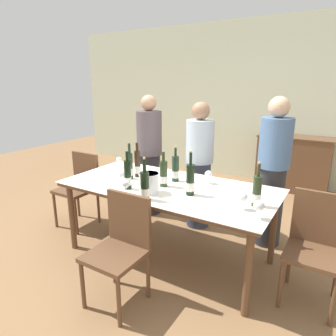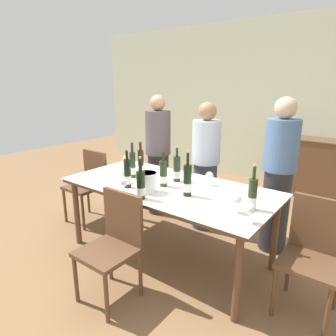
% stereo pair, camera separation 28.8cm
% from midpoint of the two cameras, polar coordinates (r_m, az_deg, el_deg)
% --- Properties ---
extents(ground_plane, '(12.00, 12.00, 0.00)m').
position_cam_midpoint_polar(ground_plane, '(3.28, -2.62, -16.22)').
color(ground_plane, olive).
extents(back_wall, '(8.00, 0.10, 2.80)m').
position_cam_midpoint_polar(back_wall, '(5.60, 15.44, 11.90)').
color(back_wall, beige).
rests_on(back_wall, ground_plane).
extents(sideboard_cabinet, '(1.15, 0.46, 0.91)m').
position_cam_midpoint_polar(sideboard_cabinet, '(5.30, 21.28, 0.78)').
color(sideboard_cabinet, brown).
rests_on(sideboard_cabinet, ground_plane).
extents(dining_table, '(2.09, 1.01, 0.77)m').
position_cam_midpoint_polar(dining_table, '(2.96, -2.80, -4.56)').
color(dining_table, brown).
rests_on(dining_table, ground_plane).
extents(ice_bucket, '(0.19, 0.19, 0.19)m').
position_cam_midpoint_polar(ice_bucket, '(2.74, -6.66, -2.80)').
color(ice_bucket, white).
rests_on(ice_bucket, dining_table).
extents(wine_bottle_0, '(0.06, 0.06, 0.38)m').
position_cam_midpoint_polar(wine_bottle_0, '(3.15, -9.90, 0.25)').
color(wine_bottle_0, '#1E3323').
rests_on(wine_bottle_0, dining_table).
extents(wine_bottle_1, '(0.07, 0.07, 0.36)m').
position_cam_midpoint_polar(wine_bottle_1, '(2.86, -10.56, -1.45)').
color(wine_bottle_1, black).
rests_on(wine_bottle_1, dining_table).
extents(wine_bottle_2, '(0.08, 0.08, 0.41)m').
position_cam_midpoint_polar(wine_bottle_2, '(2.66, 1.18, -2.45)').
color(wine_bottle_2, black).
rests_on(wine_bottle_2, dining_table).
extents(wine_bottle_3, '(0.07, 0.07, 0.37)m').
position_cam_midpoint_polar(wine_bottle_3, '(2.49, 13.42, -4.48)').
color(wine_bottle_3, '#28381E').
rests_on(wine_bottle_3, dining_table).
extents(wine_bottle_4, '(0.07, 0.07, 0.37)m').
position_cam_midpoint_polar(wine_bottle_4, '(3.04, -1.30, -0.29)').
color(wine_bottle_4, '#1E3323').
rests_on(wine_bottle_4, dining_table).
extents(wine_bottle_5, '(0.08, 0.08, 0.38)m').
position_cam_midpoint_polar(wine_bottle_5, '(2.58, -7.65, -3.49)').
color(wine_bottle_5, black).
rests_on(wine_bottle_5, dining_table).
extents(wine_bottle_6, '(0.07, 0.07, 0.37)m').
position_cam_midpoint_polar(wine_bottle_6, '(3.21, -8.40, 0.67)').
color(wine_bottle_6, '#332314').
rests_on(wine_bottle_6, dining_table).
extents(wine_bottle_7, '(0.08, 0.08, 0.34)m').
position_cam_midpoint_polar(wine_bottle_7, '(2.89, -3.72, -1.27)').
color(wine_bottle_7, '#28381E').
rests_on(wine_bottle_7, dining_table).
extents(wine_glass_0, '(0.07, 0.07, 0.13)m').
position_cam_midpoint_polar(wine_glass_0, '(3.61, -11.60, 1.44)').
color(wine_glass_0, white).
rests_on(wine_glass_0, dining_table).
extents(wine_glass_1, '(0.08, 0.08, 0.13)m').
position_cam_midpoint_polar(wine_glass_1, '(2.98, 5.00, -1.33)').
color(wine_glass_1, white).
rests_on(wine_glass_1, dining_table).
extents(wine_glass_2, '(0.07, 0.07, 0.13)m').
position_cam_midpoint_polar(wine_glass_2, '(2.73, -11.08, -3.18)').
color(wine_glass_2, white).
rests_on(wine_glass_2, dining_table).
extents(wine_glass_3, '(0.08, 0.08, 0.15)m').
position_cam_midpoint_polar(wine_glass_3, '(2.41, 10.68, -5.62)').
color(wine_glass_3, white).
rests_on(wine_glass_3, dining_table).
extents(wine_glass_4, '(0.08, 0.08, 0.15)m').
position_cam_midpoint_polar(wine_glass_4, '(2.27, 13.47, -7.16)').
color(wine_glass_4, white).
rests_on(wine_glass_4, dining_table).
extents(wine_glass_5, '(0.09, 0.09, 0.14)m').
position_cam_midpoint_polar(wine_glass_5, '(3.01, -11.41, -1.31)').
color(wine_glass_5, white).
rests_on(wine_glass_5, dining_table).
extents(chair_right_end, '(0.42, 0.42, 0.90)m').
position_cam_midpoint_polar(chair_right_end, '(2.68, 23.53, -12.72)').
color(chair_right_end, brown).
rests_on(chair_right_end, ground_plane).
extents(chair_left_end, '(0.42, 0.42, 0.90)m').
position_cam_midpoint_polar(chair_left_end, '(3.94, -18.44, -2.84)').
color(chair_left_end, brown).
rests_on(chair_left_end, ground_plane).
extents(chair_near_front, '(0.42, 0.42, 0.89)m').
position_cam_midpoint_polar(chair_near_front, '(2.52, -12.22, -13.70)').
color(chair_near_front, brown).
rests_on(chair_near_front, ground_plane).
extents(person_host, '(0.33, 0.33, 1.60)m').
position_cam_midpoint_polar(person_host, '(3.99, -5.61, 2.20)').
color(person_host, '#2D2D33').
rests_on(person_host, ground_plane).
extents(person_guest_left, '(0.33, 0.33, 1.54)m').
position_cam_midpoint_polar(person_guest_left, '(3.61, 3.70, 0.23)').
color(person_guest_left, '#383F56').
rests_on(person_guest_left, ground_plane).
extents(person_guest_right, '(0.33, 0.33, 1.62)m').
position_cam_midpoint_polar(person_guest_right, '(3.31, 16.97, -1.11)').
color(person_guest_right, '#2D2D33').
rests_on(person_guest_right, ground_plane).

